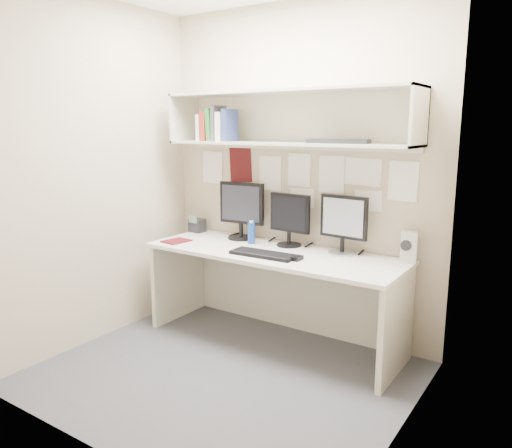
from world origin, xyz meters
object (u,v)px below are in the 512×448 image
Objects in this scene: monitor_center at (290,217)px; speaker at (408,247)px; keyboard at (263,254)px; desk_phone at (197,225)px; monitor_left at (242,208)px; desk at (273,297)px; maroon_notebook at (176,241)px; monitor_right at (343,222)px.

speaker is (0.93, 0.03, -0.12)m from monitor_center.
keyboard is 3.19× the size of desk_phone.
monitor_left is 0.96× the size of keyboard.
monitor_center is at bearing 4.40° from desk_phone.
desk is 0.80m from monitor_left.
speaker reaches higher than desk_phone.
monitor_center reaches higher than speaker.
desk is 0.92m from maroon_notebook.
monitor_right is 2.01× the size of speaker.
maroon_notebook is at bearing 178.93° from keyboard.
monitor_right is at bearing 24.94° from maroon_notebook.
monitor_center is 1.91× the size of speaker.
speaker reaches higher than desk.
monitor_right is at bearing 4.36° from desk_phone.
monitor_right is 1.42m from desk_phone.
monitor_right is 0.88× the size of keyboard.
speaker is 1.88m from desk_phone.
monitor_left is at bearing 54.51° from maroon_notebook.
monitor_left reaches higher than desk.
maroon_notebook reaches higher than desk.
keyboard is at bearing -43.83° from monitor_left.
desk is 4.85× the size of monitor_center.
desk_phone is (-1.88, -0.03, -0.05)m from speaker.
monitor_left is 2.31× the size of maroon_notebook.
desk is 9.25× the size of speaker.
monitor_center is 0.44m from keyboard.
keyboard is (0.01, -0.16, 0.38)m from desk.
monitor_center is 0.95× the size of monitor_right.
monitor_right is at bearing 38.39° from keyboard.
monitor_center is 0.97m from desk_phone.
desk is 0.41m from keyboard.
monitor_center is at bearing -175.22° from monitor_right.
monitor_center is 0.45m from monitor_right.
keyboard is (0.00, -0.38, -0.22)m from monitor_center.
speaker reaches higher than maroon_notebook.
maroon_notebook is at bearing -69.79° from desk_phone.
monitor_center is 2.66× the size of desk_phone.
desk is 0.79m from monitor_right.
desk is 1.05m from desk_phone.
monitor_left is 1.15× the size of monitor_center.
maroon_notebook is 1.32× the size of desk_phone.
monitor_center is at bearing -4.36° from monitor_left.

